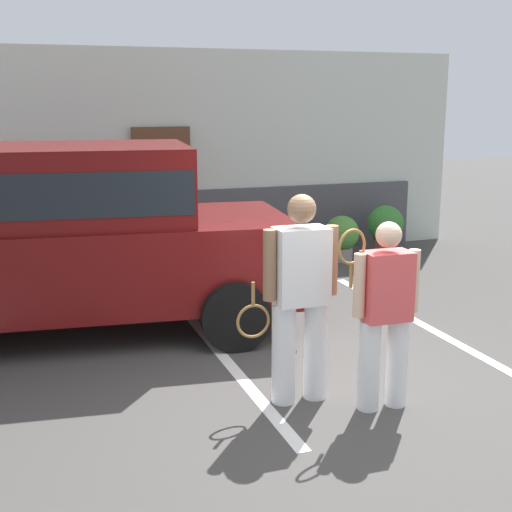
# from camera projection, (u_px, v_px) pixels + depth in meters

# --- Properties ---
(ground_plane) EXTENTS (40.00, 40.00, 0.00)m
(ground_plane) POSITION_uv_depth(u_px,v_px,m) (351.00, 400.00, 6.02)
(ground_plane) COLOR #423F3D
(parking_stripe_1) EXTENTS (0.12, 4.40, 0.01)m
(parking_stripe_1) POSITION_uv_depth(u_px,v_px,m) (219.00, 352.00, 7.16)
(parking_stripe_1) COLOR silver
(parking_stripe_1) RESTS_ON ground_plane
(parking_stripe_2) EXTENTS (0.12, 4.40, 0.01)m
(parking_stripe_2) POSITION_uv_depth(u_px,v_px,m) (426.00, 326.00, 7.95)
(parking_stripe_2) COLOR silver
(parking_stripe_2) RESTS_ON ground_plane
(house_frontage) EXTENTS (9.47, 0.40, 3.28)m
(house_frontage) POSITION_uv_depth(u_px,v_px,m) (183.00, 162.00, 11.12)
(house_frontage) COLOR silver
(house_frontage) RESTS_ON ground_plane
(parked_suv) EXTENTS (4.79, 2.58, 2.05)m
(parked_suv) POSITION_uv_depth(u_px,v_px,m) (66.00, 230.00, 7.54)
(parked_suv) COLOR #590C0C
(parked_suv) RESTS_ON ground_plane
(tennis_player_man) EXTENTS (0.91, 0.28, 1.78)m
(tennis_player_man) POSITION_uv_depth(u_px,v_px,m) (300.00, 297.00, 5.84)
(tennis_player_man) COLOR white
(tennis_player_man) RESTS_ON ground_plane
(tennis_player_woman) EXTENTS (0.73, 0.25, 1.58)m
(tennis_player_woman) POSITION_uv_depth(u_px,v_px,m) (385.00, 312.00, 5.72)
(tennis_player_woman) COLOR white
(tennis_player_woman) RESTS_ON ground_plane
(potted_plant_by_porch) EXTENTS (0.55, 0.55, 0.72)m
(potted_plant_by_porch) POSITION_uv_depth(u_px,v_px,m) (342.00, 236.00, 11.06)
(potted_plant_by_porch) COLOR gray
(potted_plant_by_porch) RESTS_ON ground_plane
(potted_plant_secondary) EXTENTS (0.60, 0.60, 0.79)m
(potted_plant_secondary) POSITION_uv_depth(u_px,v_px,m) (385.00, 226.00, 11.66)
(potted_plant_secondary) COLOR brown
(potted_plant_secondary) RESTS_ON ground_plane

